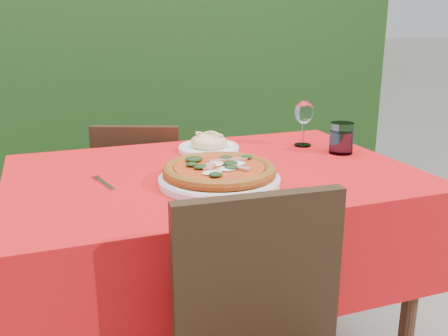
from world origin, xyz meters
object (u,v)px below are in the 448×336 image
object	(u,v)px
pasta_plate	(209,145)
water_glass	(341,140)
pizza_plate	(219,173)
wine_glass	(304,114)
chair_far	(142,198)
fork	(106,184)

from	to	relation	value
pasta_plate	water_glass	xyz separation A→B (m)	(0.44, -0.19, 0.03)
pizza_plate	wine_glass	xyz separation A→B (m)	(0.45, 0.32, 0.09)
chair_far	fork	size ratio (longest dim) A/B	4.81
chair_far	water_glass	xyz separation A→B (m)	(0.62, -0.57, 0.34)
water_glass	fork	xyz separation A→B (m)	(-0.85, -0.08, -0.05)
water_glass	fork	distance (m)	0.85
wine_glass	fork	xyz separation A→B (m)	(-0.77, -0.22, -0.12)
pasta_plate	wine_glass	xyz separation A→B (m)	(0.36, -0.05, 0.10)
chair_far	fork	xyz separation A→B (m)	(-0.22, -0.65, 0.29)
chair_far	pizza_plate	world-z (taller)	pizza_plate
chair_far	fork	world-z (taller)	chair_far
chair_far	wine_glass	world-z (taller)	wine_glass
water_glass	wine_glass	distance (m)	0.18
chair_far	fork	bearing A→B (deg)	92.91
pasta_plate	water_glass	size ratio (longest dim) A/B	2.01
water_glass	wine_glass	world-z (taller)	wine_glass
pasta_plate	fork	xyz separation A→B (m)	(-0.41, -0.27, -0.02)
pizza_plate	fork	bearing A→B (deg)	162.06
chair_far	pasta_plate	size ratio (longest dim) A/B	3.59
fork	pizza_plate	bearing A→B (deg)	-31.31
chair_far	wine_glass	size ratio (longest dim) A/B	4.56
water_glass	fork	size ratio (longest dim) A/B	0.67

